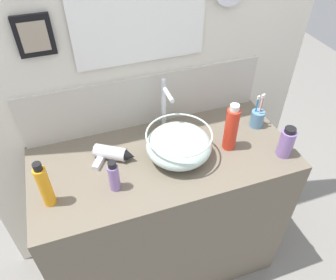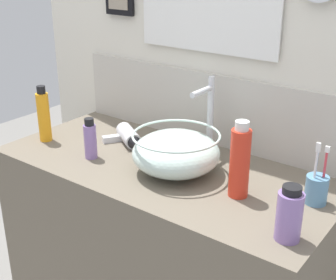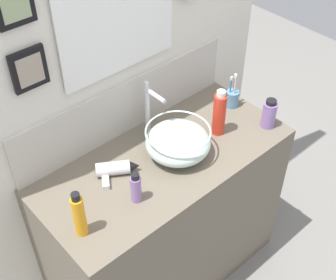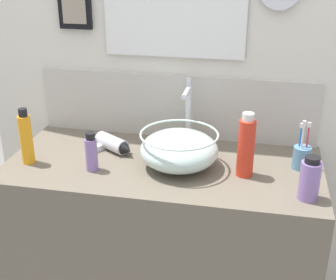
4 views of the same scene
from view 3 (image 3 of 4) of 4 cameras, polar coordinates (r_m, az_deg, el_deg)
ground_plane at (r=2.81m, az=-0.31°, el=-15.50°), size 6.00×6.00×0.00m
vanity_counter at (r=2.45m, az=-0.34°, el=-9.82°), size 1.21×0.55×0.90m
back_panel at (r=2.13m, az=-5.94°, el=7.31°), size 1.71×0.10×2.33m
glass_bowl_sink at (r=2.09m, az=1.22°, el=-0.23°), size 0.30×0.30×0.14m
faucet at (r=2.14m, az=-2.29°, el=4.24°), size 0.02×0.13×0.29m
hair_drier at (r=2.04m, az=-6.36°, el=-3.55°), size 0.21×0.15×0.06m
toothbrush_cup at (r=2.41m, az=7.84°, el=5.11°), size 0.07×0.07×0.20m
shampoo_bottle at (r=2.29m, az=12.23°, el=3.13°), size 0.07×0.07×0.15m
soap_dispenser at (r=1.90m, az=-3.93°, el=-5.85°), size 0.05×0.05×0.15m
lotion_bottle at (r=1.79m, az=-10.78°, el=-8.99°), size 0.05×0.05×0.22m
spray_bottle at (r=2.19m, az=6.28°, el=3.24°), size 0.06×0.06×0.24m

